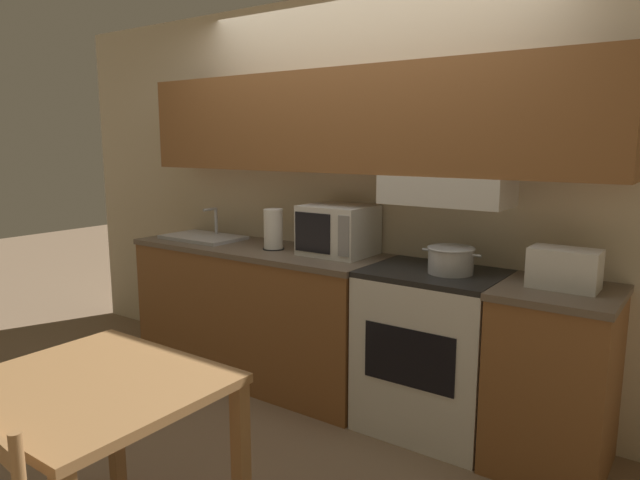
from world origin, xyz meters
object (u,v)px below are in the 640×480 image
(stove_range, at_px, (431,351))
(cooking_pot, at_px, (451,259))
(dining_table, at_px, (93,411))
(sink_basin, at_px, (203,237))
(paper_towel_roll, at_px, (273,229))
(microwave, at_px, (338,230))
(toaster, at_px, (564,268))

(stove_range, bearing_deg, cooking_pot, 0.94)
(dining_table, bearing_deg, cooking_pot, 68.91)
(sink_basin, bearing_deg, cooking_pot, 0.20)
(paper_towel_roll, bearing_deg, microwave, 12.95)
(microwave, relative_size, dining_table, 0.47)
(cooking_pot, relative_size, dining_table, 0.38)
(stove_range, bearing_deg, dining_table, -108.37)
(toaster, bearing_deg, sink_basin, -179.50)
(cooking_pot, xyz_separation_m, toaster, (0.57, 0.01, 0.02))
(stove_range, xyz_separation_m, cooking_pot, (0.09, 0.00, 0.54))
(dining_table, bearing_deg, sink_basin, 125.59)
(cooking_pot, bearing_deg, sink_basin, -179.80)
(sink_basin, xyz_separation_m, dining_table, (1.24, -1.73, -0.30))
(stove_range, relative_size, dining_table, 1.04)
(stove_range, xyz_separation_m, dining_table, (-0.57, -1.73, 0.18))
(stove_range, height_order, sink_basin, sink_basin)
(microwave, bearing_deg, sink_basin, -175.25)
(cooking_pot, height_order, dining_table, cooking_pot)
(stove_range, relative_size, toaster, 2.78)
(cooking_pot, relative_size, paper_towel_roll, 1.25)
(microwave, height_order, paper_towel_roll, microwave)
(stove_range, distance_m, paper_towel_roll, 1.28)
(cooking_pot, xyz_separation_m, microwave, (-0.78, 0.09, 0.08))
(microwave, xyz_separation_m, dining_table, (0.12, -1.82, -0.44))
(stove_range, bearing_deg, sink_basin, -179.84)
(cooking_pot, xyz_separation_m, sink_basin, (-1.90, -0.01, -0.06))
(microwave, bearing_deg, stove_range, -7.24)
(cooking_pot, relative_size, microwave, 0.80)
(stove_range, xyz_separation_m, paper_towel_roll, (-1.13, -0.01, 0.59))
(toaster, xyz_separation_m, dining_table, (-1.24, -1.75, -0.38))
(stove_range, xyz_separation_m, toaster, (0.66, 0.02, 0.56))
(toaster, xyz_separation_m, paper_towel_roll, (-1.80, -0.03, 0.03))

